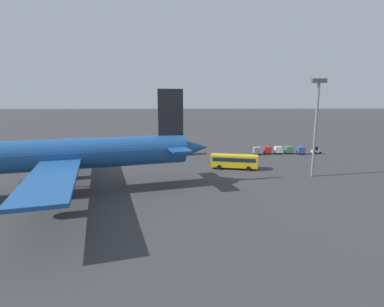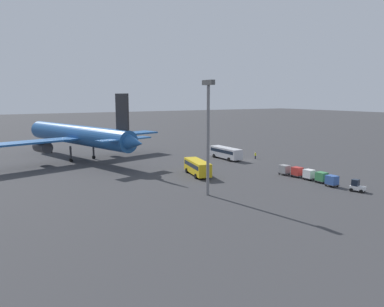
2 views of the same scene
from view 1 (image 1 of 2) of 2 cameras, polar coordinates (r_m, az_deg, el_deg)
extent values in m
plane|color=#38383A|center=(85.84, -0.46, 0.36)|extent=(600.00, 600.00, 0.00)
cylinder|color=#1E5193|center=(52.41, -25.86, -0.32)|extent=(44.24, 16.57, 4.97)
cone|color=#1E5193|center=(54.05, -0.18, 1.08)|extent=(7.41, 6.02, 4.47)
cube|color=#1E5193|center=(39.91, -25.26, -4.41)|extent=(11.00, 21.27, 0.44)
cube|color=#1E5193|center=(64.69, -22.24, 1.33)|extent=(11.00, 21.27, 0.44)
cube|color=#262628|center=(52.37, -4.11, 7.86)|extent=(4.39, 1.53, 7.95)
cube|color=#1E5193|center=(53.11, -3.56, 1.43)|extent=(6.42, 13.28, 0.28)
cylinder|color=#38383D|center=(43.45, -26.30, -5.48)|extent=(5.87, 4.05, 2.73)
cylinder|color=#38383D|center=(62.09, -23.60, -0.63)|extent=(5.87, 4.05, 2.73)
cylinder|color=#38383D|center=(49.99, -23.44, -5.91)|extent=(0.50, 0.50, 3.97)
cylinder|color=black|center=(50.43, -23.31, -7.58)|extent=(1.00, 0.72, 0.90)
cylinder|color=#38383D|center=(56.19, -22.76, -4.07)|extent=(0.50, 0.50, 3.97)
cylinder|color=black|center=(56.58, -22.65, -5.57)|extent=(1.00, 0.72, 0.90)
cube|color=silver|center=(81.68, -3.40, 1.04)|extent=(10.87, 2.81, 2.57)
cube|color=#192333|center=(81.60, -3.40, 1.35)|extent=(10.00, 2.85, 0.82)
cylinder|color=black|center=(80.63, -5.81, -0.02)|extent=(1.00, 0.30, 1.00)
cylinder|color=black|center=(83.50, -5.67, 0.36)|extent=(1.00, 0.30, 1.00)
cylinder|color=black|center=(80.43, -1.02, 0.01)|extent=(1.00, 0.30, 1.00)
cylinder|color=black|center=(83.31, -1.04, 0.38)|extent=(1.00, 0.30, 1.00)
cube|color=gold|center=(65.94, 8.04, -1.39)|extent=(10.42, 4.87, 2.63)
cube|color=#192333|center=(65.85, 8.05, -1.00)|extent=(9.64, 4.74, 0.84)
cylinder|color=black|center=(65.04, 5.20, -2.65)|extent=(1.04, 0.51, 1.00)
cylinder|color=black|center=(67.82, 5.44, -2.09)|extent=(1.04, 0.51, 1.00)
cylinder|color=black|center=(64.76, 10.71, -2.85)|extent=(1.04, 0.51, 1.00)
cylinder|color=black|center=(67.55, 10.72, -2.28)|extent=(1.04, 0.51, 1.00)
cube|color=white|center=(89.60, 22.55, 0.39)|extent=(2.67, 1.92, 0.70)
cube|color=#192333|center=(89.19, 22.39, 0.94)|extent=(1.36, 1.43, 1.10)
cylinder|color=black|center=(88.60, 22.41, 0.06)|extent=(0.64, 0.38, 0.60)
cylinder|color=black|center=(89.65, 21.84, 0.22)|extent=(0.64, 0.38, 0.60)
cylinder|color=black|center=(89.69, 23.23, 0.12)|extent=(0.64, 0.38, 0.60)
cylinder|color=black|center=(90.73, 22.66, 0.28)|extent=(0.64, 0.38, 0.60)
cylinder|color=#1E1E2D|center=(88.64, -0.85, 0.97)|extent=(0.32, 0.32, 0.85)
cylinder|color=yellow|center=(88.51, -0.85, 1.45)|extent=(0.38, 0.38, 0.65)
sphere|color=tan|center=(88.44, -0.85, 1.73)|extent=(0.24, 0.24, 0.24)
cube|color=#38383D|center=(87.00, 19.97, 0.12)|extent=(2.04, 1.73, 0.10)
cube|color=#33569E|center=(86.86, 20.01, 0.67)|extent=(1.94, 1.65, 1.60)
cylinder|color=black|center=(86.17, 19.66, -0.12)|extent=(0.36, 0.13, 0.36)
cylinder|color=black|center=(87.33, 19.34, 0.04)|extent=(0.36, 0.13, 0.36)
cylinder|color=black|center=(86.77, 20.59, -0.11)|extent=(0.36, 0.13, 0.36)
cylinder|color=black|center=(87.92, 20.26, 0.05)|extent=(0.36, 0.13, 0.36)
cube|color=#38383D|center=(86.64, 17.94, 0.20)|extent=(2.04, 1.73, 0.10)
cube|color=#38844C|center=(86.50, 17.97, 0.75)|extent=(1.94, 1.65, 1.60)
cylinder|color=black|center=(85.83, 17.61, -0.03)|extent=(0.36, 0.13, 0.36)
cylinder|color=black|center=(87.00, 17.31, 0.12)|extent=(0.36, 0.13, 0.36)
cylinder|color=black|center=(86.38, 18.55, -0.02)|extent=(0.36, 0.13, 0.36)
cylinder|color=black|center=(87.55, 18.24, 0.13)|extent=(0.36, 0.13, 0.36)
cube|color=#38383D|center=(85.62, 16.06, 0.18)|extent=(2.04, 1.73, 0.10)
cube|color=silver|center=(85.47, 16.09, 0.74)|extent=(1.94, 1.65, 1.60)
cylinder|color=black|center=(84.81, 15.71, -0.06)|extent=(0.36, 0.13, 0.36)
cylinder|color=black|center=(86.00, 15.43, 0.11)|extent=(0.36, 0.13, 0.36)
cylinder|color=black|center=(85.32, 16.67, -0.04)|extent=(0.36, 0.13, 0.36)
cylinder|color=black|center=(86.50, 16.39, 0.12)|extent=(0.36, 0.13, 0.36)
cube|color=#38383D|center=(84.60, 14.15, 0.15)|extent=(2.04, 1.73, 0.10)
cube|color=#B72D28|center=(84.45, 14.18, 0.72)|extent=(1.94, 1.65, 1.60)
cylinder|color=black|center=(83.81, 13.78, -0.09)|extent=(0.36, 0.13, 0.36)
cylinder|color=black|center=(85.02, 13.53, 0.08)|extent=(0.36, 0.13, 0.36)
cylinder|color=black|center=(84.27, 14.76, -0.08)|extent=(0.36, 0.13, 0.36)
cylinder|color=black|center=(85.46, 14.50, 0.09)|extent=(0.36, 0.13, 0.36)
cube|color=#38383D|center=(83.27, 12.27, 0.07)|extent=(2.04, 1.73, 0.10)
cube|color=gray|center=(83.12, 12.29, 0.64)|extent=(1.94, 1.65, 1.60)
cylinder|color=black|center=(82.51, 11.87, -0.18)|extent=(0.36, 0.13, 0.36)
cylinder|color=black|center=(83.72, 11.64, -0.01)|extent=(0.36, 0.13, 0.36)
cylinder|color=black|center=(82.92, 12.88, -0.17)|extent=(0.36, 0.13, 0.36)
cylinder|color=black|center=(84.12, 12.64, 0.00)|extent=(0.36, 0.13, 0.36)
cylinder|color=slate|center=(62.59, 22.43, 3.99)|extent=(0.50, 0.50, 18.09)
cube|color=#4C4C4C|center=(62.31, 23.07, 12.64)|extent=(2.80, 0.70, 0.80)
camera|label=2|loc=(80.07, 71.41, 4.02)|focal=35.00mm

